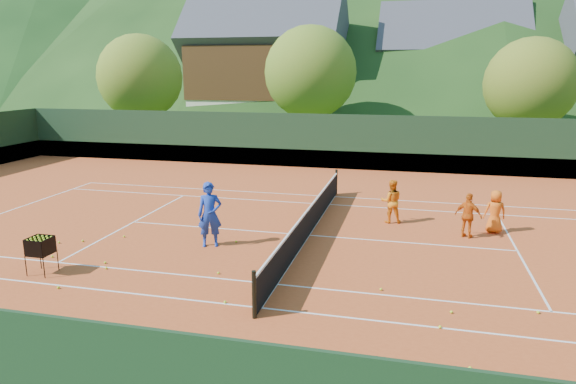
% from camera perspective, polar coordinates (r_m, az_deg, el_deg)
% --- Properties ---
extents(ground, '(400.00, 400.00, 0.00)m').
position_cam_1_polar(ground, '(16.97, 2.34, -4.89)').
color(ground, '#33551A').
rests_on(ground, ground).
extents(clay_court, '(40.00, 24.00, 0.02)m').
position_cam_1_polar(clay_court, '(16.97, 2.34, -4.86)').
color(clay_court, '#B7471D').
rests_on(clay_court, ground).
extents(coach, '(0.86, 0.71, 2.01)m').
position_cam_1_polar(coach, '(15.84, -8.68, -2.49)').
color(coach, '#1A39AA').
rests_on(coach, clay_court).
extents(student_a, '(0.85, 0.71, 1.55)m').
position_cam_1_polar(student_a, '(18.53, 11.40, -1.02)').
color(student_a, orange).
rests_on(student_a, clay_court).
extents(student_b, '(0.93, 0.68, 1.47)m').
position_cam_1_polar(student_b, '(17.52, 19.40, -2.49)').
color(student_b, '#D96113').
rests_on(student_b, clay_court).
extents(student_c, '(0.76, 0.55, 1.45)m').
position_cam_1_polar(student_c, '(18.38, 22.01, -2.03)').
color(student_c, orange).
rests_on(student_c, clay_court).
extents(tennis_ball_0, '(0.07, 0.07, 0.07)m').
position_cam_1_polar(tennis_ball_0, '(12.30, 17.70, -12.59)').
color(tennis_ball_0, '#BDEA27').
rests_on(tennis_ball_0, clay_court).
extents(tennis_ball_2, '(0.07, 0.07, 0.07)m').
position_cam_1_polar(tennis_ball_2, '(16.47, -24.73, -6.53)').
color(tennis_ball_2, '#BDEA27').
rests_on(tennis_ball_2, clay_court).
extents(tennis_ball_3, '(0.07, 0.07, 0.07)m').
position_cam_1_polar(tennis_ball_3, '(10.34, 19.58, -17.97)').
color(tennis_ball_3, '#BDEA27').
rests_on(tennis_ball_3, clay_court).
extents(tennis_ball_4, '(0.07, 0.07, 0.07)m').
position_cam_1_polar(tennis_ball_4, '(17.69, -24.10, -5.13)').
color(tennis_ball_4, '#BDEA27').
rests_on(tennis_ball_4, clay_court).
extents(tennis_ball_5, '(0.07, 0.07, 0.07)m').
position_cam_1_polar(tennis_ball_5, '(13.00, 26.04, -11.91)').
color(tennis_ball_5, '#BDEA27').
rests_on(tennis_ball_5, clay_court).
extents(tennis_ball_7, '(0.07, 0.07, 0.07)m').
position_cam_1_polar(tennis_ball_7, '(16.32, -5.78, -5.50)').
color(tennis_ball_7, '#BDEA27').
rests_on(tennis_ball_7, clay_court).
extents(tennis_ball_9, '(0.07, 0.07, 0.07)m').
position_cam_1_polar(tennis_ball_9, '(15.41, -19.65, -7.39)').
color(tennis_ball_9, '#BDEA27').
rests_on(tennis_ball_9, clay_court).
extents(tennis_ball_10, '(0.07, 0.07, 0.07)m').
position_cam_1_polar(tennis_ball_10, '(17.56, -17.75, -4.72)').
color(tennis_ball_10, '#BDEA27').
rests_on(tennis_ball_10, clay_court).
extents(tennis_ball_11, '(0.07, 0.07, 0.07)m').
position_cam_1_polar(tennis_ball_11, '(17.07, -24.40, -5.81)').
color(tennis_ball_11, '#BDEA27').
rests_on(tennis_ball_11, clay_court).
extents(tennis_ball_12, '(0.07, 0.07, 0.07)m').
position_cam_1_polar(tennis_ball_12, '(17.55, -21.84, -5.06)').
color(tennis_ball_12, '#BDEA27').
rests_on(tennis_ball_12, clay_court).
extents(tennis_ball_13, '(0.07, 0.07, 0.07)m').
position_cam_1_polar(tennis_ball_13, '(14.99, -19.54, -7.97)').
color(tennis_ball_13, '#BDEA27').
rests_on(tennis_ball_13, clay_court).
extents(tennis_ball_14, '(0.07, 0.07, 0.07)m').
position_cam_1_polar(tennis_ball_14, '(13.94, -7.74, -8.90)').
color(tennis_ball_14, '#BDEA27').
rests_on(tennis_ball_14, clay_court).
extents(tennis_ball_21, '(0.07, 0.07, 0.07)m').
position_cam_1_polar(tennis_ball_21, '(9.93, -6.52, -18.62)').
color(tennis_ball_21, '#BDEA27').
rests_on(tennis_ball_21, clay_court).
extents(tennis_ball_22, '(0.07, 0.07, 0.07)m').
position_cam_1_polar(tennis_ball_22, '(13.06, 10.29, -10.59)').
color(tennis_ball_22, '#BDEA27').
rests_on(tennis_ball_22, clay_court).
extents(tennis_ball_23, '(0.07, 0.07, 0.07)m').
position_cam_1_polar(tennis_ball_23, '(14.15, -24.16, -9.66)').
color(tennis_ball_23, '#BDEA27').
rests_on(tennis_ball_23, clay_court).
extents(tennis_ball_24, '(0.07, 0.07, 0.07)m').
position_cam_1_polar(tennis_ball_24, '(11.59, 16.53, -14.18)').
color(tennis_ball_24, '#BDEA27').
rests_on(tennis_ball_24, clay_court).
extents(tennis_ball_25, '(0.07, 0.07, 0.07)m').
position_cam_1_polar(tennis_ball_25, '(11.66, -18.87, -14.18)').
color(tennis_ball_25, '#BDEA27').
rests_on(tennis_ball_25, clay_court).
extents(tennis_ball_26, '(0.07, 0.07, 0.07)m').
position_cam_1_polar(tennis_ball_26, '(12.29, -7.01, -12.04)').
color(tennis_ball_26, '#BDEA27').
rests_on(tennis_ball_26, clay_court).
extents(tennis_ball_27, '(0.07, 0.07, 0.07)m').
position_cam_1_polar(tennis_ball_27, '(9.71, 11.81, -19.65)').
color(tennis_ball_27, '#BDEA27').
rests_on(tennis_ball_27, clay_court).
extents(court_lines, '(23.83, 11.03, 0.00)m').
position_cam_1_polar(court_lines, '(16.96, 2.34, -4.81)').
color(court_lines, white).
rests_on(court_lines, clay_court).
extents(tennis_net, '(0.10, 12.07, 1.10)m').
position_cam_1_polar(tennis_net, '(16.82, 2.35, -3.20)').
color(tennis_net, black).
rests_on(tennis_net, clay_court).
extents(perimeter_fence, '(40.40, 24.24, 3.00)m').
position_cam_1_polar(perimeter_fence, '(16.62, 2.38, -0.73)').
color(perimeter_fence, black).
rests_on(perimeter_fence, clay_court).
extents(ball_hopper, '(0.57, 0.57, 1.00)m').
position_cam_1_polar(ball_hopper, '(15.12, -25.82, -5.49)').
color(ball_hopper, black).
rests_on(ball_hopper, clay_court).
extents(chalet_left, '(13.80, 9.93, 12.92)m').
position_cam_1_polar(chalet_left, '(47.67, -2.34, 13.71)').
color(chalet_left, beige).
rests_on(chalet_left, ground).
extents(chalet_mid, '(12.65, 8.82, 11.45)m').
position_cam_1_polar(chalet_mid, '(49.89, 17.43, 12.35)').
color(chalet_mid, beige).
rests_on(chalet_mid, ground).
extents(tree_a, '(6.00, 6.00, 7.88)m').
position_cam_1_polar(tree_a, '(38.87, -16.16, 12.16)').
color(tree_a, '#3E2719').
rests_on(tree_a, ground).
extents(tree_b, '(6.40, 6.40, 8.40)m').
position_cam_1_polar(tree_b, '(36.52, 2.51, 13.13)').
color(tree_b, '#41281A').
rests_on(tree_b, ground).
extents(tree_c, '(5.60, 5.60, 7.35)m').
position_cam_1_polar(tree_c, '(35.49, 25.35, 10.84)').
color(tree_c, '#41291A').
rests_on(tree_c, ground).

